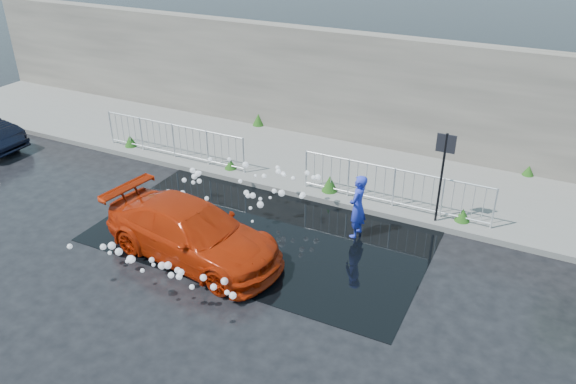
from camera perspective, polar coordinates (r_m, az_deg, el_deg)
name	(u,v)px	position (r m, az deg, el deg)	size (l,w,h in m)	color
ground	(227,245)	(13.50, -6.17, -5.41)	(90.00, 90.00, 0.00)	black
pavement	(314,163)	(17.31, 2.61, 2.95)	(30.00, 4.00, 0.15)	slate
curb	(284,190)	(15.69, -0.38, 0.21)	(30.00, 0.25, 0.16)	slate
retaining_wall	(343,86)	(18.56, 5.57, 10.64)	(30.00, 0.60, 3.50)	#564F49
puddle	(266,230)	(13.99, -2.26, -3.91)	(8.00, 5.00, 0.01)	black
sign_post	(443,164)	(13.86, 15.49, 2.77)	(0.45, 0.06, 2.50)	black
railing_left	(173,139)	(17.67, -11.57, 5.26)	(5.05, 0.05, 1.10)	silver
railing_right	(394,186)	(14.73, 10.70, 0.60)	(5.05, 0.05, 1.10)	silver
weeds	(298,159)	(16.90, 1.00, 3.32)	(12.17, 3.93, 0.46)	#1A4211
water_spray	(213,213)	(13.45, -7.61, -2.16)	(3.68, 5.41, 1.02)	white
red_car	(192,232)	(12.88, -9.68, -4.07)	(1.80, 4.43, 1.29)	#AB2206
person	(358,206)	(13.49, 7.09, -1.46)	(0.59, 0.39, 1.62)	#2736C6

